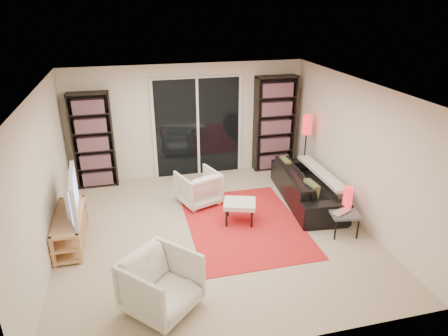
{
  "coord_description": "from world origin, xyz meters",
  "views": [
    {
      "loc": [
        -1.21,
        -5.63,
        3.61
      ],
      "look_at": [
        0.25,
        0.3,
        1.0
      ],
      "focal_mm": 32.0,
      "sensor_mm": 36.0,
      "label": 1
    }
  ],
  "objects_px": {
    "bookshelf_right": "(275,124)",
    "armchair_back": "(198,188)",
    "tv_stand": "(70,228)",
    "ottoman": "(240,205)",
    "armchair_front": "(161,284)",
    "floor_lamp": "(307,131)",
    "sofa": "(307,186)",
    "side_table": "(344,214)",
    "bookshelf_left": "(93,141)"
  },
  "relations": [
    {
      "from": "tv_stand",
      "to": "floor_lamp",
      "type": "xyz_separation_m",
      "value": [
        4.55,
        1.29,
        0.85
      ]
    },
    {
      "from": "tv_stand",
      "to": "sofa",
      "type": "bearing_deg",
      "value": 5.85
    },
    {
      "from": "armchair_front",
      "to": "floor_lamp",
      "type": "height_order",
      "value": "floor_lamp"
    },
    {
      "from": "side_table",
      "to": "sofa",
      "type": "bearing_deg",
      "value": 94.23
    },
    {
      "from": "tv_stand",
      "to": "armchair_front",
      "type": "xyz_separation_m",
      "value": [
        1.26,
        -1.83,
        0.11
      ]
    },
    {
      "from": "bookshelf_right",
      "to": "armchair_back",
      "type": "height_order",
      "value": "bookshelf_right"
    },
    {
      "from": "ottoman",
      "to": "floor_lamp",
      "type": "bearing_deg",
      "value": 36.59
    },
    {
      "from": "sofa",
      "to": "armchair_front",
      "type": "relative_size",
      "value": 2.67
    },
    {
      "from": "side_table",
      "to": "floor_lamp",
      "type": "distance_m",
      "value": 2.21
    },
    {
      "from": "bookshelf_left",
      "to": "bookshelf_right",
      "type": "bearing_deg",
      "value": -0.0
    },
    {
      "from": "bookshelf_left",
      "to": "ottoman",
      "type": "bearing_deg",
      "value": -41.45
    },
    {
      "from": "tv_stand",
      "to": "sofa",
      "type": "distance_m",
      "value": 4.26
    },
    {
      "from": "sofa",
      "to": "side_table",
      "type": "xyz_separation_m",
      "value": [
        0.09,
        -1.22,
        0.03
      ]
    },
    {
      "from": "floor_lamp",
      "to": "tv_stand",
      "type": "bearing_deg",
      "value": -164.22
    },
    {
      "from": "bookshelf_left",
      "to": "tv_stand",
      "type": "height_order",
      "value": "bookshelf_left"
    },
    {
      "from": "sofa",
      "to": "side_table",
      "type": "bearing_deg",
      "value": -170.28
    },
    {
      "from": "armchair_back",
      "to": "side_table",
      "type": "height_order",
      "value": "armchair_back"
    },
    {
      "from": "ottoman",
      "to": "side_table",
      "type": "relative_size",
      "value": 1.21
    },
    {
      "from": "bookshelf_right",
      "to": "tv_stand",
      "type": "xyz_separation_m",
      "value": [
        -4.17,
        -2.12,
        -0.79
      ]
    },
    {
      "from": "tv_stand",
      "to": "side_table",
      "type": "xyz_separation_m",
      "value": [
        4.33,
        -0.78,
        0.09
      ]
    },
    {
      "from": "tv_stand",
      "to": "bookshelf_left",
      "type": "bearing_deg",
      "value": 81.33
    },
    {
      "from": "tv_stand",
      "to": "armchair_back",
      "type": "bearing_deg",
      "value": 20.67
    },
    {
      "from": "bookshelf_right",
      "to": "sofa",
      "type": "bearing_deg",
      "value": -87.69
    },
    {
      "from": "tv_stand",
      "to": "sofa",
      "type": "height_order",
      "value": "sofa"
    },
    {
      "from": "bookshelf_left",
      "to": "armchair_front",
      "type": "bearing_deg",
      "value": -76.7
    },
    {
      "from": "tv_stand",
      "to": "armchair_front",
      "type": "distance_m",
      "value": 2.22
    },
    {
      "from": "sofa",
      "to": "ottoman",
      "type": "distance_m",
      "value": 1.55
    },
    {
      "from": "floor_lamp",
      "to": "side_table",
      "type": "bearing_deg",
      "value": -96.0
    },
    {
      "from": "ottoman",
      "to": "side_table",
      "type": "xyz_separation_m",
      "value": [
        1.56,
        -0.75,
        0.01
      ]
    },
    {
      "from": "ottoman",
      "to": "side_table",
      "type": "distance_m",
      "value": 1.73
    },
    {
      "from": "armchair_front",
      "to": "ottoman",
      "type": "xyz_separation_m",
      "value": [
        1.51,
        1.79,
        -0.03
      ]
    },
    {
      "from": "bookshelf_right",
      "to": "ottoman",
      "type": "distance_m",
      "value": 2.67
    },
    {
      "from": "tv_stand",
      "to": "ottoman",
      "type": "bearing_deg",
      "value": -0.74
    },
    {
      "from": "sofa",
      "to": "bookshelf_left",
      "type": "bearing_deg",
      "value": 72.18
    },
    {
      "from": "armchair_front",
      "to": "sofa",
      "type": "bearing_deg",
      "value": -5.67
    },
    {
      "from": "side_table",
      "to": "floor_lamp",
      "type": "relative_size",
      "value": 0.37
    },
    {
      "from": "armchair_front",
      "to": "side_table",
      "type": "bearing_deg",
      "value": -24.03
    },
    {
      "from": "armchair_back",
      "to": "ottoman",
      "type": "xyz_separation_m",
      "value": [
        0.56,
        -0.87,
        0.02
      ]
    },
    {
      "from": "ottoman",
      "to": "floor_lamp",
      "type": "height_order",
      "value": "floor_lamp"
    },
    {
      "from": "sofa",
      "to": "side_table",
      "type": "relative_size",
      "value": 4.1
    },
    {
      "from": "bookshelf_right",
      "to": "armchair_back",
      "type": "bearing_deg",
      "value": -146.7
    },
    {
      "from": "bookshelf_right",
      "to": "armchair_back",
      "type": "distance_m",
      "value": 2.46
    },
    {
      "from": "bookshelf_left",
      "to": "side_table",
      "type": "xyz_separation_m",
      "value": [
        4.01,
        -2.9,
        -0.62
      ]
    },
    {
      "from": "bookshelf_right",
      "to": "ottoman",
      "type": "bearing_deg",
      "value": -123.05
    },
    {
      "from": "bookshelf_left",
      "to": "sofa",
      "type": "distance_m",
      "value": 4.32
    },
    {
      "from": "ottoman",
      "to": "tv_stand",
      "type": "bearing_deg",
      "value": 179.26
    },
    {
      "from": "tv_stand",
      "to": "sofa",
      "type": "xyz_separation_m",
      "value": [
        4.24,
        0.43,
        0.06
      ]
    },
    {
      "from": "sofa",
      "to": "bookshelf_right",
      "type": "bearing_deg",
      "value": 7.8
    },
    {
      "from": "sofa",
      "to": "armchair_front",
      "type": "height_order",
      "value": "armchair_front"
    },
    {
      "from": "ottoman",
      "to": "floor_lamp",
      "type": "xyz_separation_m",
      "value": [
        1.78,
        1.32,
        0.77
      ]
    }
  ]
}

